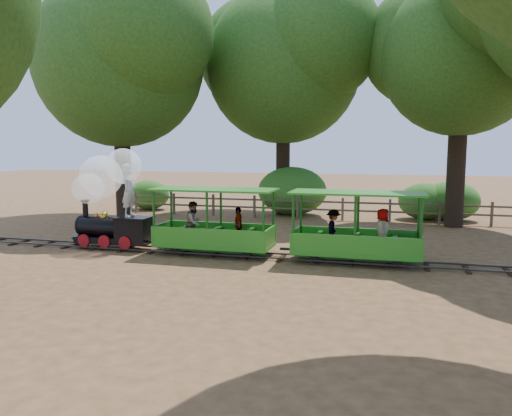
% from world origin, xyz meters
% --- Properties ---
extents(ground, '(90.00, 90.00, 0.00)m').
position_xyz_m(ground, '(0.00, 0.00, 0.00)').
color(ground, '#956740').
rests_on(ground, ground).
extents(track, '(22.00, 1.00, 0.10)m').
position_xyz_m(track, '(0.00, 0.00, 0.07)').
color(track, '#3F3D3A').
rests_on(track, ground).
extents(locomotive, '(2.83, 1.33, 3.25)m').
position_xyz_m(locomotive, '(-5.64, 0.07, 1.82)').
color(locomotive, black).
rests_on(locomotive, ground).
extents(carriage_front, '(3.65, 1.49, 1.90)m').
position_xyz_m(carriage_front, '(-2.08, -0.05, 0.79)').
color(carriage_front, '#2D8D1E').
rests_on(carriage_front, track).
extents(carriage_rear, '(3.65, 1.49, 1.90)m').
position_xyz_m(carriage_rear, '(2.11, -0.02, 0.79)').
color(carriage_rear, '#2D8D1E').
rests_on(carriage_rear, track).
extents(oak_nw, '(9.15, 8.05, 10.51)m').
position_xyz_m(oak_nw, '(-8.54, 6.10, 7.23)').
color(oak_nw, '#2D2116').
rests_on(oak_nw, ground).
extents(oak_nc, '(9.01, 7.93, 10.55)m').
position_xyz_m(oak_nc, '(-2.04, 9.60, 7.32)').
color(oak_nc, '#2D2116').
rests_on(oak_nc, ground).
extents(oak_ne, '(7.78, 6.85, 9.85)m').
position_xyz_m(oak_ne, '(5.47, 7.58, 7.05)').
color(oak_ne, '#2D2116').
rests_on(oak_ne, ground).
extents(fence, '(18.10, 0.10, 1.00)m').
position_xyz_m(fence, '(0.00, 8.00, 0.58)').
color(fence, brown).
rests_on(fence, ground).
extents(shrub_west, '(2.18, 1.68, 1.51)m').
position_xyz_m(shrub_west, '(-9.00, 9.30, 0.76)').
color(shrub_west, '#2D6B1E').
rests_on(shrub_west, ground).
extents(shrub_mid_w, '(3.28, 2.53, 2.27)m').
position_xyz_m(shrub_mid_w, '(-1.50, 9.30, 1.14)').
color(shrub_mid_w, '#2D6B1E').
rests_on(shrub_mid_w, ground).
extents(shrub_mid_e, '(2.34, 1.80, 1.62)m').
position_xyz_m(shrub_mid_e, '(4.50, 9.30, 0.81)').
color(shrub_mid_e, '#2D6B1E').
rests_on(shrub_mid_e, ground).
extents(shrub_east, '(2.48, 1.91, 1.72)m').
position_xyz_m(shrub_east, '(5.55, 9.30, 0.86)').
color(shrub_east, '#2D6B1E').
rests_on(shrub_east, ground).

